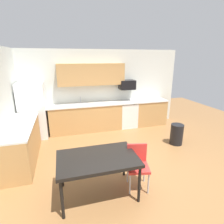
{
  "coord_description": "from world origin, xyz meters",
  "views": [
    {
      "loc": [
        -1.28,
        -3.56,
        2.44
      ],
      "look_at": [
        0.0,
        1.0,
        1.0
      ],
      "focal_mm": 28.95,
      "sensor_mm": 36.0,
      "label": 1
    }
  ],
  "objects_px": {
    "oven_range": "(127,114)",
    "chair_near_table": "(137,163)",
    "microwave": "(127,85)",
    "refrigerator": "(33,111)",
    "trash_bin": "(177,134)",
    "dining_table": "(98,160)"
  },
  "relations": [
    {
      "from": "chair_near_table",
      "to": "trash_bin",
      "type": "height_order",
      "value": "chair_near_table"
    },
    {
      "from": "refrigerator",
      "to": "microwave",
      "type": "bearing_deg",
      "value": 3.3
    },
    {
      "from": "chair_near_table",
      "to": "refrigerator",
      "type": "bearing_deg",
      "value": 126.04
    },
    {
      "from": "microwave",
      "to": "dining_table",
      "type": "bearing_deg",
      "value": -118.21
    },
    {
      "from": "refrigerator",
      "to": "chair_near_table",
      "type": "height_order",
      "value": "refrigerator"
    },
    {
      "from": "chair_near_table",
      "to": "microwave",
      "type": "bearing_deg",
      "value": 73.53
    },
    {
      "from": "refrigerator",
      "to": "microwave",
      "type": "xyz_separation_m",
      "value": [
        3.13,
        0.18,
        0.65
      ]
    },
    {
      "from": "microwave",
      "to": "dining_table",
      "type": "xyz_separation_m",
      "value": [
        -1.72,
        -3.2,
        -0.81
      ]
    },
    {
      "from": "microwave",
      "to": "trash_bin",
      "type": "bearing_deg",
      "value": -64.3
    },
    {
      "from": "oven_range",
      "to": "microwave",
      "type": "distance_m",
      "value": 1.06
    },
    {
      "from": "oven_range",
      "to": "chair_near_table",
      "type": "xyz_separation_m",
      "value": [
        -0.94,
        -3.08,
        0.05
      ]
    },
    {
      "from": "oven_range",
      "to": "trash_bin",
      "type": "height_order",
      "value": "oven_range"
    },
    {
      "from": "refrigerator",
      "to": "oven_range",
      "type": "relative_size",
      "value": 1.9
    },
    {
      "from": "oven_range",
      "to": "chair_near_table",
      "type": "relative_size",
      "value": 1.07
    },
    {
      "from": "refrigerator",
      "to": "oven_range",
      "type": "height_order",
      "value": "refrigerator"
    },
    {
      "from": "oven_range",
      "to": "microwave",
      "type": "bearing_deg",
      "value": 90.0
    },
    {
      "from": "oven_range",
      "to": "trash_bin",
      "type": "distance_m",
      "value": 1.95
    },
    {
      "from": "microwave",
      "to": "dining_table",
      "type": "distance_m",
      "value": 3.72
    },
    {
      "from": "oven_range",
      "to": "trash_bin",
      "type": "xyz_separation_m",
      "value": [
        0.88,
        -1.73,
        -0.16
      ]
    },
    {
      "from": "dining_table",
      "to": "trash_bin",
      "type": "bearing_deg",
      "value": 27.78
    },
    {
      "from": "refrigerator",
      "to": "microwave",
      "type": "distance_m",
      "value": 3.2
    },
    {
      "from": "refrigerator",
      "to": "chair_near_table",
      "type": "relative_size",
      "value": 2.03
    }
  ]
}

